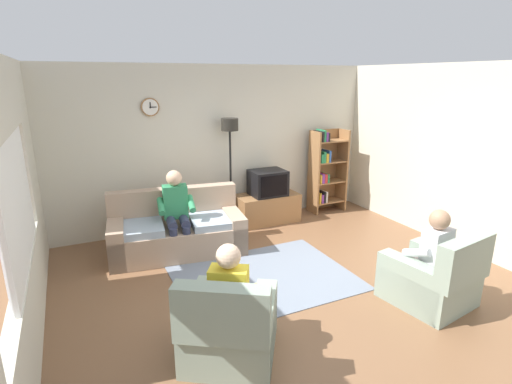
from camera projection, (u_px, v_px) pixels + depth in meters
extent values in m
plane|color=brown|center=(298.00, 287.00, 4.90)|extent=(12.00, 12.00, 0.00)
cube|color=beige|center=(220.00, 146.00, 6.83)|extent=(6.20, 0.12, 2.70)
cylinder|color=olive|center=(150.00, 107.00, 6.09)|extent=(0.28, 0.03, 0.28)
cylinder|color=white|center=(150.00, 107.00, 6.08)|extent=(0.24, 0.01, 0.24)
cube|color=black|center=(150.00, 105.00, 6.06)|extent=(0.02, 0.01, 0.09)
cube|color=black|center=(153.00, 107.00, 6.09)|extent=(0.11, 0.01, 0.01)
cube|color=beige|center=(29.00, 317.00, 3.61)|extent=(0.12, 5.80, 0.80)
cube|color=beige|center=(27.00, 165.00, 5.15)|extent=(0.12, 1.10, 1.20)
cube|color=white|center=(17.00, 203.00, 3.60)|extent=(0.04, 2.00, 1.30)
cube|color=white|center=(13.00, 203.00, 3.59)|extent=(0.03, 1.90, 1.20)
cube|color=beige|center=(472.00, 160.00, 5.70)|extent=(0.12, 5.80, 2.70)
cube|color=tan|center=(178.00, 240.00, 5.80)|extent=(1.99, 1.09, 0.42)
cube|color=tan|center=(173.00, 203.00, 6.00)|extent=(1.91, 0.45, 0.48)
cube|color=tan|center=(233.00, 229.00, 6.02)|extent=(0.33, 0.86, 0.56)
cube|color=tan|center=(117.00, 242.00, 5.53)|extent=(0.33, 0.86, 0.56)
cube|color=#9EADBC|center=(212.00, 220.00, 5.83)|extent=(0.69, 0.75, 0.10)
cube|color=#9EADBC|center=(141.00, 228.00, 5.53)|extent=(0.69, 0.75, 0.10)
cube|color=olive|center=(267.00, 208.00, 7.07)|extent=(1.10, 0.56, 0.50)
cube|color=black|center=(261.00, 203.00, 7.29)|extent=(1.10, 0.04, 0.03)
cube|color=black|center=(268.00, 183.00, 6.92)|extent=(0.60, 0.48, 0.44)
cube|color=black|center=(274.00, 186.00, 6.71)|extent=(0.50, 0.01, 0.36)
cube|color=olive|center=(314.00, 173.00, 7.38)|extent=(0.04, 0.36, 1.55)
cube|color=olive|center=(342.00, 170.00, 7.64)|extent=(0.04, 0.36, 1.55)
cube|color=olive|center=(323.00, 170.00, 7.66)|extent=(0.64, 0.02, 1.55)
cube|color=olive|center=(326.00, 201.00, 7.68)|extent=(0.60, 0.34, 0.02)
cube|color=gold|center=(316.00, 197.00, 7.52)|extent=(0.04, 0.28, 0.20)
cube|color=#72338C|center=(319.00, 198.00, 7.55)|extent=(0.05, 0.28, 0.16)
cube|color=black|center=(321.00, 196.00, 7.56)|extent=(0.04, 0.28, 0.21)
cube|color=silver|center=(323.00, 196.00, 7.58)|extent=(0.03, 0.28, 0.21)
cube|color=olive|center=(328.00, 181.00, 7.57)|extent=(0.60, 0.34, 0.02)
cube|color=gold|center=(317.00, 178.00, 7.42)|extent=(0.03, 0.28, 0.17)
cube|color=#72338C|center=(319.00, 178.00, 7.44)|extent=(0.05, 0.28, 0.18)
cube|color=red|center=(322.00, 177.00, 7.46)|extent=(0.06, 0.28, 0.17)
cube|color=#267F4C|center=(325.00, 177.00, 7.49)|extent=(0.03, 0.28, 0.16)
cube|color=olive|center=(329.00, 161.00, 7.46)|extent=(0.60, 0.34, 0.02)
cube|color=#267F4C|center=(318.00, 158.00, 7.31)|extent=(0.05, 0.28, 0.16)
cube|color=#267F4C|center=(321.00, 156.00, 7.33)|extent=(0.05, 0.28, 0.20)
cube|color=gold|center=(323.00, 157.00, 7.36)|extent=(0.05, 0.28, 0.17)
cube|color=#2D59A5|center=(326.00, 156.00, 7.38)|extent=(0.04, 0.28, 0.21)
cube|color=olive|center=(330.00, 141.00, 7.35)|extent=(0.60, 0.34, 0.02)
cube|color=black|center=(319.00, 136.00, 7.20)|extent=(0.04, 0.28, 0.19)
cube|color=#267F4C|center=(321.00, 135.00, 7.21)|extent=(0.04, 0.28, 0.21)
cube|color=#72338C|center=(323.00, 136.00, 7.24)|extent=(0.04, 0.28, 0.17)
cube|color=black|center=(325.00, 137.00, 7.26)|extent=(0.03, 0.28, 0.15)
cylinder|color=black|center=(232.00, 224.00, 6.96)|extent=(0.28, 0.28, 0.03)
cylinder|color=black|center=(231.00, 178.00, 6.73)|extent=(0.04, 0.04, 1.70)
cylinder|color=black|center=(230.00, 124.00, 6.48)|extent=(0.28, 0.28, 0.20)
cube|color=gray|center=(231.00, 334.00, 3.69)|extent=(1.13, 1.14, 0.40)
cube|color=gray|center=(222.00, 314.00, 3.21)|extent=(0.77, 0.58, 0.50)
cube|color=gray|center=(200.00, 323.00, 3.72)|extent=(0.60, 0.78, 0.56)
cube|color=gray|center=(263.00, 328.00, 3.65)|extent=(0.60, 0.78, 0.56)
cube|color=gray|center=(427.00, 285.00, 4.56)|extent=(0.92, 0.95, 0.40)
cube|color=gray|center=(465.00, 261.00, 4.14)|extent=(0.82, 0.30, 0.50)
cube|color=gray|center=(410.00, 285.00, 4.39)|extent=(0.32, 0.82, 0.56)
cube|color=gray|center=(442.00, 271.00, 4.71)|extent=(0.32, 0.82, 0.56)
cube|color=slate|center=(265.00, 278.00, 5.12)|extent=(2.20, 1.70, 0.01)
cube|color=#338C59|center=(175.00, 202.00, 5.68)|extent=(0.36, 0.24, 0.48)
sphere|color=#D8AD8C|center=(174.00, 178.00, 5.58)|extent=(0.22, 0.22, 0.22)
cylinder|color=#2D334C|center=(184.00, 221.00, 5.60)|extent=(0.18, 0.39, 0.13)
cylinder|color=#2D334C|center=(171.00, 222.00, 5.55)|extent=(0.18, 0.39, 0.13)
cylinder|color=#2D334C|center=(187.00, 244.00, 5.51)|extent=(0.12, 0.12, 0.52)
cylinder|color=#2D334C|center=(174.00, 246.00, 5.46)|extent=(0.12, 0.12, 0.52)
cylinder|color=#338C59|center=(191.00, 204.00, 5.66)|extent=(0.13, 0.34, 0.20)
cylinder|color=#338C59|center=(161.00, 206.00, 5.54)|extent=(0.13, 0.34, 0.20)
cube|color=yellow|center=(229.00, 293.00, 3.51)|extent=(0.39, 0.35, 0.48)
sphere|color=beige|center=(228.00, 256.00, 3.42)|extent=(0.22, 0.22, 0.22)
cylinder|color=#2D334C|center=(224.00, 304.00, 3.77)|extent=(0.31, 0.39, 0.13)
cylinder|color=#2D334C|center=(242.00, 306.00, 3.75)|extent=(0.31, 0.39, 0.13)
cylinder|color=#2D334C|center=(228.00, 313.00, 4.01)|extent=(0.15, 0.15, 0.40)
cylinder|color=#2D334C|center=(246.00, 314.00, 3.99)|extent=(0.15, 0.15, 0.40)
cylinder|color=yellow|center=(208.00, 288.00, 3.64)|extent=(0.25, 0.33, 0.20)
cylinder|color=yellow|center=(254.00, 291.00, 3.59)|extent=(0.25, 0.33, 0.20)
cube|color=silver|center=(436.00, 250.00, 4.39)|extent=(0.37, 0.25, 0.48)
sphere|color=#A37A5B|center=(440.00, 220.00, 4.30)|extent=(0.22, 0.22, 0.22)
cylinder|color=#4C4742|center=(414.00, 265.00, 4.56)|extent=(0.19, 0.40, 0.13)
cylinder|color=#4C4742|center=(423.00, 261.00, 4.65)|extent=(0.19, 0.40, 0.13)
cylinder|color=#4C4742|center=(398.00, 276.00, 4.77)|extent=(0.13, 0.13, 0.40)
cylinder|color=#4C4742|center=(407.00, 272.00, 4.87)|extent=(0.13, 0.13, 0.40)
cylinder|color=silver|center=(417.00, 253.00, 4.36)|extent=(0.14, 0.34, 0.20)
cylinder|color=silver|center=(439.00, 244.00, 4.59)|extent=(0.14, 0.34, 0.20)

